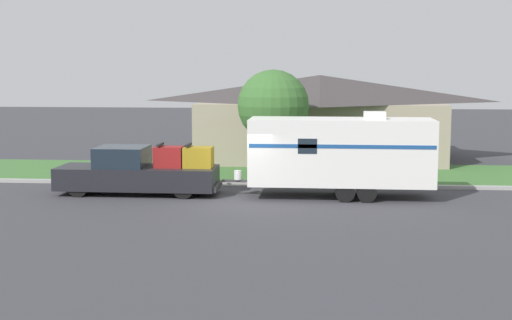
{
  "coord_description": "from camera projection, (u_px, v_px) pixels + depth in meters",
  "views": [
    {
      "loc": [
        3.01,
        -25.61,
        4.97
      ],
      "look_at": [
        0.54,
        1.45,
        1.4
      ],
      "focal_mm": 50.0,
      "sensor_mm": 36.0,
      "label": 1
    }
  ],
  "objects": [
    {
      "name": "house_across_street",
      "position": [
        320.0,
        116.0,
        38.61
      ],
      "size": [
        13.61,
        8.59,
        4.52
      ],
      "color": "gray",
      "rests_on": "ground_plane"
    },
    {
      "name": "pickup_truck",
      "position": [
        140.0,
        172.0,
        27.89
      ],
      "size": [
        6.34,
        2.04,
        2.0
      ],
      "color": "black",
      "rests_on": "ground_plane"
    },
    {
      "name": "ground_plane",
      "position": [
        238.0,
        203.0,
        26.21
      ],
      "size": [
        120.0,
        120.0,
        0.0
      ],
      "primitive_type": "plane",
      "color": "#38383D"
    },
    {
      "name": "lawn_strip",
      "position": [
        256.0,
        173.0,
        33.51
      ],
      "size": [
        80.0,
        7.0,
        0.03
      ],
      "color": "#3D6B33",
      "rests_on": "ground_plane"
    },
    {
      "name": "travel_trailer",
      "position": [
        341.0,
        152.0,
        27.07
      ],
      "size": [
        8.02,
        2.27,
        3.29
      ],
      "color": "black",
      "rests_on": "ground_plane"
    },
    {
      "name": "mailbox",
      "position": [
        309.0,
        160.0,
        30.61
      ],
      "size": [
        0.48,
        0.2,
        1.25
      ],
      "color": "brown",
      "rests_on": "ground_plane"
    },
    {
      "name": "curb_strip",
      "position": [
        248.0,
        184.0,
        29.9
      ],
      "size": [
        80.0,
        0.3,
        0.14
      ],
      "color": "#999993",
      "rests_on": "ground_plane"
    },
    {
      "name": "tree_in_yard",
      "position": [
        273.0,
        106.0,
        31.43
      ],
      "size": [
        3.17,
        3.17,
        4.85
      ],
      "color": "brown",
      "rests_on": "ground_plane"
    }
  ]
}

